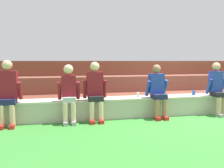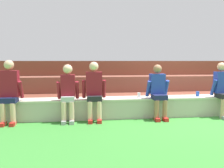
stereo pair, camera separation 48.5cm
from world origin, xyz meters
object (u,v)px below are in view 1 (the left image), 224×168
at_px(person_left_of_center, 69,92).
at_px(person_far_right, 217,87).
at_px(person_right_of_center, 158,90).
at_px(plastic_cup_right_end, 194,93).
at_px(plastic_cup_left_end, 138,95).
at_px(person_center, 95,89).
at_px(person_far_left, 8,91).

height_order(person_left_of_center, person_far_right, person_far_right).
distance_m(person_right_of_center, plastic_cup_right_end, 1.16).
bearing_deg(person_right_of_center, plastic_cup_left_end, 147.95).
distance_m(person_center, person_far_right, 3.19).
xyz_separation_m(person_center, person_far_right, (3.19, -0.04, -0.03)).
xyz_separation_m(person_far_left, person_center, (1.88, 0.01, -0.02)).
height_order(person_left_of_center, person_right_of_center, person_left_of_center).
distance_m(person_center, plastic_cup_right_end, 2.70).
bearing_deg(plastic_cup_right_end, person_right_of_center, -169.23).
distance_m(person_far_left, person_center, 1.88).
relative_size(person_far_right, plastic_cup_left_end, 11.85).
height_order(person_far_left, plastic_cup_right_end, person_far_left).
relative_size(person_far_left, person_right_of_center, 1.08).
height_order(person_right_of_center, plastic_cup_right_end, person_right_of_center).
bearing_deg(plastic_cup_right_end, person_far_left, -177.06).
bearing_deg(person_left_of_center, plastic_cup_left_end, 9.47).
relative_size(person_center, person_far_right, 1.01).
relative_size(person_left_of_center, person_right_of_center, 1.01).
distance_m(person_left_of_center, person_center, 0.60).
xyz_separation_m(person_center, plastic_cup_left_end, (1.14, 0.27, -0.19)).
distance_m(person_left_of_center, person_far_right, 3.79).
bearing_deg(plastic_cup_right_end, person_center, -175.27).
relative_size(person_right_of_center, person_far_right, 0.96).
bearing_deg(person_center, person_far_left, -179.63).
distance_m(person_far_left, person_far_right, 5.07).
height_order(plastic_cup_right_end, plastic_cup_left_end, plastic_cup_right_end).
bearing_deg(person_far_right, plastic_cup_right_end, 152.77).
relative_size(person_center, plastic_cup_right_end, 11.13).
distance_m(person_left_of_center, person_right_of_center, 2.15).
bearing_deg(person_far_right, plastic_cup_left_end, 171.52).
bearing_deg(person_far_right, person_center, 179.28).
relative_size(plastic_cup_right_end, plastic_cup_left_end, 1.08).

